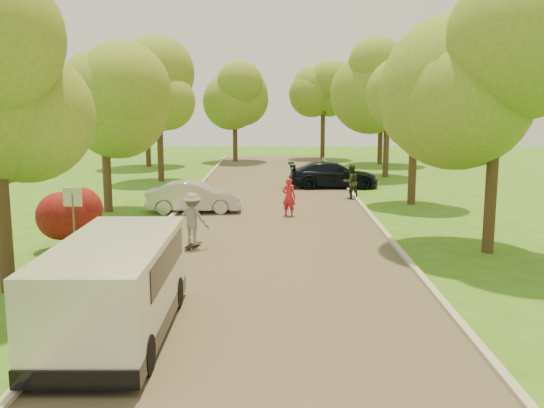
{
  "coord_description": "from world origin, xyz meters",
  "views": [
    {
      "loc": [
        0.15,
        -13.48,
        4.68
      ],
      "look_at": [
        0.04,
        6.35,
        1.3
      ],
      "focal_mm": 40.0,
      "sensor_mm": 36.0,
      "label": 1
    }
  ],
  "objects_px": {
    "silver_sedan": "(194,197)",
    "person_striped": "(289,197)",
    "longboard": "(193,245)",
    "dark_sedan": "(333,175)",
    "skateboarder": "(193,219)",
    "street_sign": "(73,208)",
    "person_olive": "(351,182)",
    "minivan": "(116,286)"
  },
  "relations": [
    {
      "from": "minivan",
      "to": "person_olive",
      "type": "height_order",
      "value": "minivan"
    },
    {
      "from": "street_sign",
      "to": "person_olive",
      "type": "distance_m",
      "value": 15.01
    },
    {
      "from": "street_sign",
      "to": "silver_sedan",
      "type": "height_order",
      "value": "street_sign"
    },
    {
      "from": "silver_sedan",
      "to": "dark_sedan",
      "type": "bearing_deg",
      "value": -44.29
    },
    {
      "from": "silver_sedan",
      "to": "dark_sedan",
      "type": "height_order",
      "value": "dark_sedan"
    },
    {
      "from": "street_sign",
      "to": "silver_sedan",
      "type": "xyz_separation_m",
      "value": [
        2.5,
        7.88,
        -0.91
      ]
    },
    {
      "from": "silver_sedan",
      "to": "minivan",
      "type": "bearing_deg",
      "value": 178.43
    },
    {
      "from": "person_striped",
      "to": "skateboarder",
      "type": "bearing_deg",
      "value": 81.72
    },
    {
      "from": "longboard",
      "to": "dark_sedan",
      "type": "bearing_deg",
      "value": -94.76
    },
    {
      "from": "dark_sedan",
      "to": "skateboarder",
      "type": "bearing_deg",
      "value": 155.29
    },
    {
      "from": "silver_sedan",
      "to": "longboard",
      "type": "bearing_deg",
      "value": -175.51
    },
    {
      "from": "dark_sedan",
      "to": "person_olive",
      "type": "distance_m",
      "value": 3.83
    },
    {
      "from": "skateboarder",
      "to": "silver_sedan",
      "type": "bearing_deg",
      "value": -64.79
    },
    {
      "from": "dark_sedan",
      "to": "silver_sedan",
      "type": "bearing_deg",
      "value": 136.48
    },
    {
      "from": "dark_sedan",
      "to": "person_striped",
      "type": "xyz_separation_m",
      "value": [
        -2.59,
        -8.32,
        0.08
      ]
    },
    {
      "from": "silver_sedan",
      "to": "longboard",
      "type": "distance_m",
      "value": 6.44
    },
    {
      "from": "person_olive",
      "to": "longboard",
      "type": "bearing_deg",
      "value": 34.2
    },
    {
      "from": "longboard",
      "to": "person_striped",
      "type": "relative_size",
      "value": 0.57
    },
    {
      "from": "silver_sedan",
      "to": "person_olive",
      "type": "relative_size",
      "value": 2.41
    },
    {
      "from": "silver_sedan",
      "to": "dark_sedan",
      "type": "relative_size",
      "value": 0.82
    },
    {
      "from": "street_sign",
      "to": "person_striped",
      "type": "distance_m",
      "value": 9.58
    },
    {
      "from": "street_sign",
      "to": "person_olive",
      "type": "xyz_separation_m",
      "value": [
        9.6,
        11.52,
        -0.73
      ]
    },
    {
      "from": "silver_sedan",
      "to": "dark_sedan",
      "type": "xyz_separation_m",
      "value": [
        6.6,
        7.43,
        0.05
      ]
    },
    {
      "from": "skateboarder",
      "to": "longboard",
      "type": "bearing_deg",
      "value": -71.95
    },
    {
      "from": "skateboarder",
      "to": "person_striped",
      "type": "bearing_deg",
      "value": -102.31
    },
    {
      "from": "minivan",
      "to": "silver_sedan",
      "type": "bearing_deg",
      "value": 90.66
    },
    {
      "from": "street_sign",
      "to": "longboard",
      "type": "height_order",
      "value": "street_sign"
    },
    {
      "from": "dark_sedan",
      "to": "person_striped",
      "type": "bearing_deg",
      "value": 160.78
    },
    {
      "from": "street_sign",
      "to": "person_olive",
      "type": "relative_size",
      "value": 1.31
    },
    {
      "from": "street_sign",
      "to": "longboard",
      "type": "relative_size",
      "value": 2.42
    },
    {
      "from": "minivan",
      "to": "longboard",
      "type": "xyz_separation_m",
      "value": [
        0.54,
        7.4,
        -0.94
      ]
    },
    {
      "from": "dark_sedan",
      "to": "longboard",
      "type": "distance_m",
      "value": 14.97
    },
    {
      "from": "silver_sedan",
      "to": "person_striped",
      "type": "bearing_deg",
      "value": -105.17
    },
    {
      "from": "silver_sedan",
      "to": "longboard",
      "type": "height_order",
      "value": "silver_sedan"
    },
    {
      "from": "person_striped",
      "to": "minivan",
      "type": "bearing_deg",
      "value": 95.86
    },
    {
      "from": "minivan",
      "to": "dark_sedan",
      "type": "height_order",
      "value": "minivan"
    },
    {
      "from": "minivan",
      "to": "silver_sedan",
      "type": "xyz_separation_m",
      "value": [
        -0.26,
        13.76,
        -0.38
      ]
    },
    {
      "from": "silver_sedan",
      "to": "skateboarder",
      "type": "bearing_deg",
      "value": -175.51
    },
    {
      "from": "minivan",
      "to": "person_olive",
      "type": "relative_size",
      "value": 3.19
    },
    {
      "from": "street_sign",
      "to": "dark_sedan",
      "type": "relative_size",
      "value": 0.45
    },
    {
      "from": "dark_sedan",
      "to": "person_olive",
      "type": "height_order",
      "value": "person_olive"
    },
    {
      "from": "street_sign",
      "to": "longboard",
      "type": "distance_m",
      "value": 3.92
    }
  ]
}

